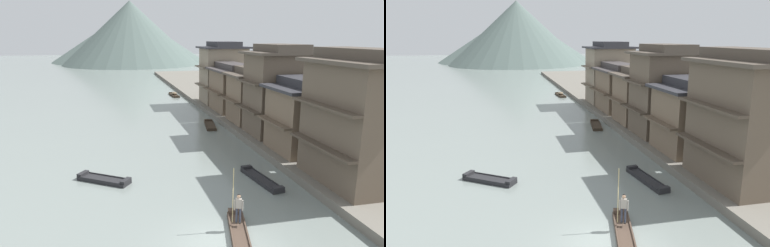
% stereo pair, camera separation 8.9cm
% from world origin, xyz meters
% --- Properties ---
extents(ground_plane, '(400.00, 400.00, 0.00)m').
position_xyz_m(ground_plane, '(0.00, 0.00, 0.00)').
color(ground_plane, gray).
extents(riverbank_right, '(18.00, 110.00, 0.59)m').
position_xyz_m(riverbank_right, '(16.63, 30.00, 0.30)').
color(riverbank_right, '#6B665B').
rests_on(riverbank_right, ground).
extents(boat_foreground_poled, '(2.10, 5.37, 0.49)m').
position_xyz_m(boat_foreground_poled, '(1.17, -0.14, 0.16)').
color(boat_foreground_poled, '#423328').
rests_on(boat_foreground_poled, ground).
extents(boatman_person, '(0.55, 0.34, 3.04)m').
position_xyz_m(boatman_person, '(1.38, 0.82, 1.50)').
color(boatman_person, black).
rests_on(boatman_person, boat_foreground_poled).
extents(boat_moored_nearest, '(3.82, 3.11, 0.45)m').
position_xyz_m(boat_moored_nearest, '(-5.55, 9.29, 0.15)').
color(boat_moored_nearest, '#232326').
rests_on(boat_moored_nearest, ground).
extents(boat_moored_second, '(1.25, 4.62, 0.70)m').
position_xyz_m(boat_moored_second, '(6.10, 45.84, 0.24)').
color(boat_moored_second, '#33281E').
rests_on(boat_moored_second, ground).
extents(boat_moored_third, '(1.83, 4.54, 0.36)m').
position_xyz_m(boat_moored_third, '(6.20, 23.25, 0.12)').
color(boat_moored_third, '#33281E').
rests_on(boat_moored_third, ground).
extents(boat_moored_far, '(1.49, 4.68, 0.44)m').
position_xyz_m(boat_moored_far, '(5.34, 6.84, 0.15)').
color(boat_moored_far, '#232326').
rests_on(boat_moored_far, ground).
extents(house_waterfront_nearest, '(5.81, 7.51, 8.74)m').
position_xyz_m(house_waterfront_nearest, '(10.78, 4.26, 4.89)').
color(house_waterfront_nearest, brown).
rests_on(house_waterfront_nearest, riverbank_right).
extents(house_waterfront_second, '(6.94, 6.01, 6.14)m').
position_xyz_m(house_waterfront_second, '(11.35, 11.08, 3.60)').
color(house_waterfront_second, '#75604C').
rests_on(house_waterfront_second, riverbank_right).
extents(house_waterfront_tall, '(6.71, 5.75, 8.74)m').
position_xyz_m(house_waterfront_tall, '(11.23, 16.71, 4.91)').
color(house_waterfront_tall, brown).
rests_on(house_waterfront_tall, riverbank_right).
extents(house_waterfront_narrow, '(6.73, 5.80, 6.14)m').
position_xyz_m(house_waterfront_narrow, '(11.24, 22.10, 3.60)').
color(house_waterfront_narrow, '#75604C').
rests_on(house_waterfront_narrow, riverbank_right).
extents(house_waterfront_far, '(5.54, 7.22, 6.14)m').
position_xyz_m(house_waterfront_far, '(10.64, 28.80, 3.60)').
color(house_waterfront_far, '#75604C').
rests_on(house_waterfront_far, riverbank_right).
extents(house_waterfront_end, '(7.10, 5.92, 8.74)m').
position_xyz_m(house_waterfront_end, '(11.42, 35.00, 4.90)').
color(house_waterfront_end, gray).
rests_on(house_waterfront_end, riverbank_right).
extents(hill_far_west, '(62.16, 62.16, 20.14)m').
position_xyz_m(hill_far_west, '(4.51, 139.51, 10.07)').
color(hill_far_west, '#4C5B56').
rests_on(hill_far_west, ground).
extents(hill_far_centre, '(49.81, 49.81, 22.67)m').
position_xyz_m(hill_far_centre, '(3.89, 122.83, 11.34)').
color(hill_far_centre, '#4C5B56').
rests_on(hill_far_centre, ground).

